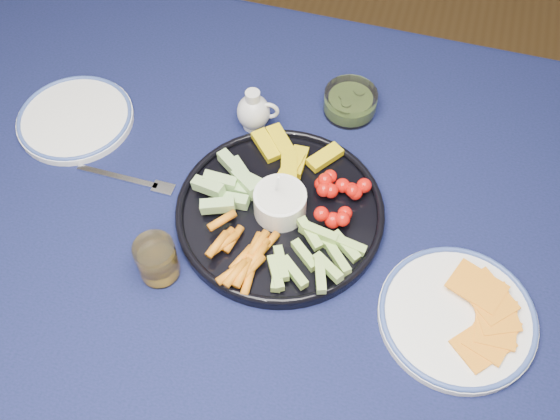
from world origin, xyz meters
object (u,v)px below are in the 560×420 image
(crudite_platter, at_px, (279,209))
(cheese_plate, at_px, (458,315))
(creamer_pitcher, at_px, (254,112))
(juice_tumbler, at_px, (157,261))
(pickle_bowl, at_px, (350,103))
(dining_table, at_px, (260,230))
(side_plate_extra, at_px, (75,118))

(crudite_platter, bearing_deg, cheese_plate, -18.40)
(crudite_platter, distance_m, creamer_pitcher, 0.22)
(cheese_plate, bearing_deg, juice_tumbler, -173.64)
(pickle_bowl, height_order, cheese_plate, pickle_bowl)
(dining_table, relative_size, creamer_pitcher, 18.73)
(crudite_platter, relative_size, pickle_bowl, 3.51)
(pickle_bowl, bearing_deg, dining_table, -111.38)
(crudite_platter, distance_m, side_plate_extra, 0.46)
(crudite_platter, relative_size, juice_tumbler, 4.61)
(creamer_pitcher, height_order, side_plate_extra, creamer_pitcher)
(crudite_platter, bearing_deg, dining_table, 160.20)
(dining_table, height_order, cheese_plate, cheese_plate)
(creamer_pitcher, relative_size, pickle_bowl, 0.85)
(crudite_platter, xyz_separation_m, creamer_pitcher, (-0.11, 0.19, 0.02))
(pickle_bowl, height_order, side_plate_extra, pickle_bowl)
(creamer_pitcher, bearing_deg, pickle_bowl, 28.06)
(crudite_platter, relative_size, creamer_pitcher, 4.11)
(pickle_bowl, bearing_deg, creamer_pitcher, -151.94)
(cheese_plate, distance_m, side_plate_extra, 0.80)
(side_plate_extra, bearing_deg, juice_tumbler, -42.43)
(cheese_plate, bearing_deg, crudite_platter, 161.60)
(pickle_bowl, distance_m, side_plate_extra, 0.54)
(dining_table, xyz_separation_m, creamer_pitcher, (-0.06, 0.18, 0.13))
(dining_table, bearing_deg, cheese_plate, -18.55)
(cheese_plate, height_order, juice_tumbler, juice_tumbler)
(pickle_bowl, bearing_deg, cheese_plate, -55.92)
(dining_table, relative_size, side_plate_extra, 7.40)
(pickle_bowl, distance_m, cheese_plate, 0.47)
(juice_tumbler, height_order, side_plate_extra, juice_tumbler)
(creamer_pitcher, height_order, cheese_plate, creamer_pitcher)
(pickle_bowl, xyz_separation_m, juice_tumbler, (-0.22, -0.44, 0.01))
(cheese_plate, relative_size, side_plate_extra, 1.11)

